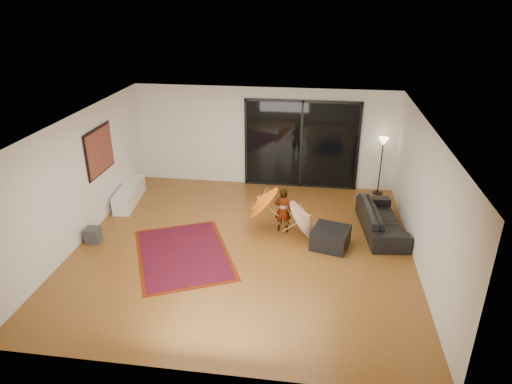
% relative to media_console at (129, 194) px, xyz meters
% --- Properties ---
extents(floor, '(7.00, 7.00, 0.00)m').
position_rel_media_console_xyz_m(floor, '(3.25, -1.79, -0.23)').
color(floor, olive).
rests_on(floor, ground).
extents(ceiling, '(7.00, 7.00, 0.00)m').
position_rel_media_console_xyz_m(ceiling, '(3.25, -1.79, 2.47)').
color(ceiling, white).
rests_on(ceiling, wall_back).
extents(wall_back, '(7.00, 0.00, 7.00)m').
position_rel_media_console_xyz_m(wall_back, '(3.25, 1.71, 1.12)').
color(wall_back, silver).
rests_on(wall_back, floor).
extents(wall_front, '(7.00, 0.00, 7.00)m').
position_rel_media_console_xyz_m(wall_front, '(3.25, -5.29, 1.12)').
color(wall_front, silver).
rests_on(wall_front, floor).
extents(wall_left, '(0.00, 7.00, 7.00)m').
position_rel_media_console_xyz_m(wall_left, '(-0.25, -1.79, 1.12)').
color(wall_left, silver).
rests_on(wall_left, floor).
extents(wall_right, '(0.00, 7.00, 7.00)m').
position_rel_media_console_xyz_m(wall_right, '(6.75, -1.79, 1.12)').
color(wall_right, silver).
rests_on(wall_right, floor).
extents(sliding_door, '(3.06, 0.07, 2.40)m').
position_rel_media_console_xyz_m(sliding_door, '(4.25, 1.68, 0.97)').
color(sliding_door, black).
rests_on(sliding_door, wall_back).
extents(painting, '(0.04, 1.28, 1.08)m').
position_rel_media_console_xyz_m(painting, '(-0.21, -0.79, 1.42)').
color(painting, black).
rests_on(painting, wall_left).
extents(media_console, '(0.59, 1.66, 0.45)m').
position_rel_media_console_xyz_m(media_console, '(0.00, 0.00, 0.00)').
color(media_console, white).
rests_on(media_console, floor).
extents(speaker, '(0.32, 0.32, 0.33)m').
position_rel_media_console_xyz_m(speaker, '(0.00, -2.02, -0.06)').
color(speaker, '#424244').
rests_on(speaker, floor).
extents(persian_rug, '(2.69, 3.04, 0.02)m').
position_rel_media_console_xyz_m(persian_rug, '(2.06, -2.25, -0.22)').
color(persian_rug, '#611C08').
rests_on(persian_rug, floor).
extents(sofa, '(1.02, 2.13, 0.60)m').
position_rel_media_console_xyz_m(sofa, '(6.20, -0.67, 0.07)').
color(sofa, black).
rests_on(sofa, floor).
extents(ottoman, '(0.89, 0.89, 0.42)m').
position_rel_media_console_xyz_m(ottoman, '(5.07, -1.50, -0.02)').
color(ottoman, black).
rests_on(ottoman, floor).
extents(floor_lamp, '(0.27, 0.27, 1.55)m').
position_rel_media_console_xyz_m(floor_lamp, '(6.35, 1.46, 1.00)').
color(floor_lamp, black).
rests_on(floor_lamp, floor).
extents(child, '(0.39, 0.28, 1.03)m').
position_rel_media_console_xyz_m(child, '(4.00, -0.96, 0.29)').
color(child, '#999999').
rests_on(child, floor).
extents(parasol_orange, '(0.74, 0.90, 0.90)m').
position_rel_media_console_xyz_m(parasol_orange, '(3.45, -1.01, 0.51)').
color(parasol_orange, '#DC590B').
rests_on(parasol_orange, child).
extents(parasol_white, '(0.73, 0.97, 0.99)m').
position_rel_media_console_xyz_m(parasol_white, '(4.60, -1.11, 0.28)').
color(parasol_white, white).
rests_on(parasol_white, floor).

